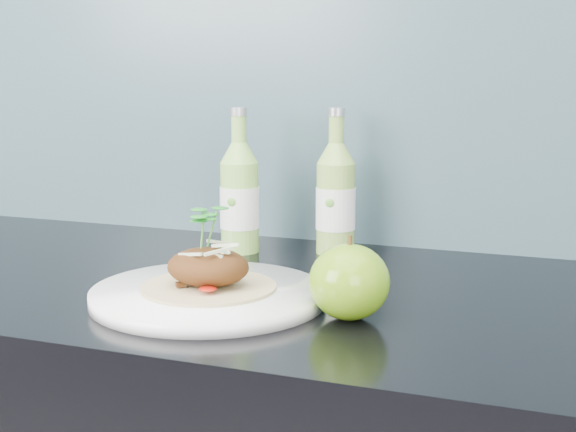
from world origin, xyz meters
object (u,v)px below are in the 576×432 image
Objects in this scene: green_apple at (349,282)px; dinner_plate at (209,295)px; cider_bottle_left at (240,198)px; cider_bottle_right at (336,199)px.

dinner_plate is at bearing 177.63° from green_apple.
cider_bottle_left is (-0.08, 0.26, 0.08)m from dinner_plate.
cider_bottle_right is (0.14, 0.04, 0.00)m from cider_bottle_left.
dinner_plate is 3.56× the size of green_apple.
cider_bottle_left is 1.00× the size of cider_bottle_right.
cider_bottle_left is at bearing -140.62° from cider_bottle_right.
green_apple is (0.18, -0.01, 0.03)m from dinner_plate.
green_apple is at bearing -2.37° from dinner_plate.
green_apple is 0.45× the size of cider_bottle_left.
cider_bottle_right is at bearing 78.28° from dinner_plate.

